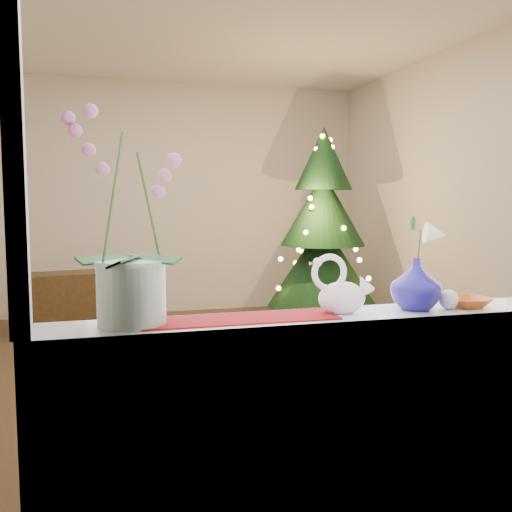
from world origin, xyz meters
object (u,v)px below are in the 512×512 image
Objects in this scene: blue_vase at (416,280)px; amber_dish at (468,303)px; xmas_tree at (323,229)px; orchid_pot at (130,217)px; side_table at (63,304)px; swan at (342,285)px; paperweight at (449,300)px.

blue_vase is 0.24m from amber_dish.
xmas_tree is (1.05, 3.53, 0.00)m from blue_vase.
orchid_pot is 4.11m from xmas_tree.
swan is at bearing -82.81° from side_table.
xmas_tree is at bearing 75.38° from paperweight.
paperweight is (0.43, -0.04, -0.07)m from swan.
amber_dish is (0.52, -0.02, -0.09)m from swan.
xmas_tree reaches higher than paperweight.
blue_vase is at bearing -106.60° from xmas_tree.
paperweight is at bearing -77.56° from side_table.
orchid_pot reaches higher than side_table.
orchid_pot reaches higher than paperweight.
swan is 0.30m from blue_vase.
orchid_pot is at bearing -93.30° from side_table.
amber_dish is at bearing 9.06° from paperweight.
swan is at bearing -111.04° from xmas_tree.
orchid_pot is at bearing 178.68° from amber_dish.
blue_vase reaches higher than paperweight.
xmas_tree is at bearing 46.96° from swan.
paperweight is at bearing -104.62° from xmas_tree.
xmas_tree reaches higher than amber_dish.
amber_dish is at bearing -4.03° from blue_vase.
amber_dish is (0.10, 0.02, -0.02)m from paperweight.
side_table is at bearing 170.40° from xmas_tree.
side_table is at bearing 85.18° from swan.
blue_vase is 4.31m from side_table.
xmas_tree is at bearing 73.40° from blue_vase.
blue_vase is (0.30, -0.01, 0.01)m from swan.
swan is 4.20m from side_table.
swan is 0.12× the size of xmas_tree.
paperweight is 4.37m from side_table.
xmas_tree is (1.35, 3.52, 0.01)m from swan.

